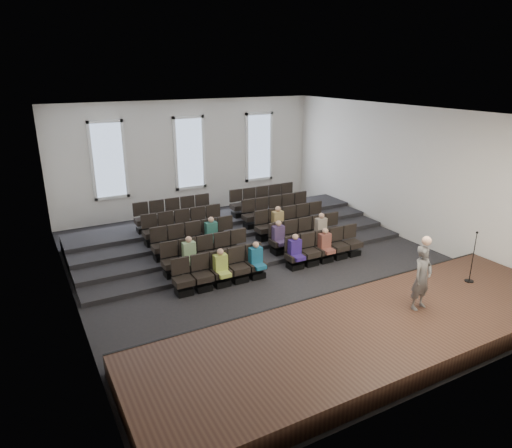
{
  "coord_description": "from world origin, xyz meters",
  "views": [
    {
      "loc": [
        -6.94,
        -12.11,
        6.26
      ],
      "look_at": [
        -0.14,
        0.5,
        1.35
      ],
      "focal_mm": 32.0,
      "sensor_mm": 36.0,
      "label": 1
    }
  ],
  "objects": [
    {
      "name": "stage_lip",
      "position": [
        0.0,
        -3.33,
        0.25
      ],
      "size": [
        11.8,
        0.06,
        0.52
      ],
      "primitive_type": "cube",
      "color": "black",
      "rests_on": "ground"
    },
    {
      "name": "wall_right",
      "position": [
        6.02,
        0.0,
        2.5
      ],
      "size": [
        0.04,
        14.0,
        5.0
      ],
      "primitive_type": "cube",
      "color": "silver",
      "rests_on": "ground"
    },
    {
      "name": "wall_front",
      "position": [
        0.0,
        -7.02,
        2.5
      ],
      "size": [
        12.0,
        0.04,
        5.0
      ],
      "primitive_type": "cube",
      "color": "silver",
      "rests_on": "ground"
    },
    {
      "name": "windows",
      "position": [
        0.0,
        6.95,
        2.7
      ],
      "size": [
        8.44,
        0.1,
        3.24
      ],
      "color": "white",
      "rests_on": "wall_back"
    },
    {
      "name": "seating_rows",
      "position": [
        -0.0,
        1.54,
        0.68
      ],
      "size": [
        6.8,
        4.7,
        1.67
      ],
      "color": "black",
      "rests_on": "ground"
    },
    {
      "name": "ceiling",
      "position": [
        0.0,
        0.0,
        5.01
      ],
      "size": [
        12.0,
        14.0,
        0.02
      ],
      "primitive_type": "cube",
      "color": "white",
      "rests_on": "ground"
    },
    {
      "name": "ground",
      "position": [
        0.0,
        0.0,
        0.0
      ],
      "size": [
        14.0,
        14.0,
        0.0
      ],
      "primitive_type": "plane",
      "color": "black",
      "rests_on": "ground"
    },
    {
      "name": "risers",
      "position": [
        0.0,
        3.17,
        0.2
      ],
      "size": [
        11.8,
        4.8,
        0.6
      ],
      "color": "black",
      "rests_on": "ground"
    },
    {
      "name": "mic_stand",
      "position": [
        4.0,
        -4.64,
        0.95
      ],
      "size": [
        0.25,
        0.25,
        1.51
      ],
      "color": "black",
      "rests_on": "stage"
    },
    {
      "name": "wall_left",
      "position": [
        -6.02,
        0.0,
        2.5
      ],
      "size": [
        0.04,
        14.0,
        5.0
      ],
      "primitive_type": "cube",
      "color": "silver",
      "rests_on": "ground"
    },
    {
      "name": "audience",
      "position": [
        0.08,
        0.22,
        0.8
      ],
      "size": [
        5.45,
        2.64,
        1.1
      ],
      "color": "#ABBF4C",
      "rests_on": "seating_rows"
    },
    {
      "name": "stage",
      "position": [
        0.0,
        -5.1,
        0.25
      ],
      "size": [
        11.8,
        3.6,
        0.5
      ],
      "primitive_type": "cube",
      "color": "#3E271A",
      "rests_on": "ground"
    },
    {
      "name": "wall_back",
      "position": [
        0.0,
        7.02,
        2.5
      ],
      "size": [
        12.0,
        0.04,
        5.0
      ],
      "primitive_type": "cube",
      "color": "silver",
      "rests_on": "ground"
    },
    {
      "name": "speaker",
      "position": [
        1.55,
        -5.04,
        1.33
      ],
      "size": [
        0.66,
        0.47,
        1.67
      ],
      "primitive_type": "imported",
      "rotation": [
        0.0,
        0.0,
        0.13
      ],
      "color": "#555250",
      "rests_on": "stage"
    }
  ]
}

